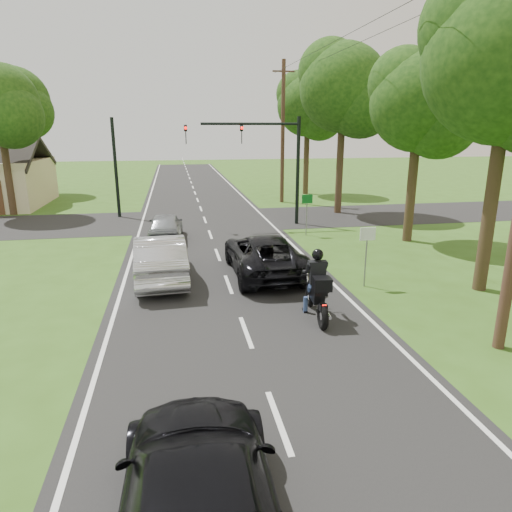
# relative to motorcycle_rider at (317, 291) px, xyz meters

# --- Properties ---
(ground) EXTENTS (140.00, 140.00, 0.00)m
(ground) POSITION_rel_motorcycle_rider_xyz_m (-2.20, -0.64, -0.82)
(ground) COLOR #325417
(ground) RESTS_ON ground
(road) EXTENTS (8.00, 100.00, 0.01)m
(road) POSITION_rel_motorcycle_rider_xyz_m (-2.20, 9.36, -0.82)
(road) COLOR black
(road) RESTS_ON ground
(cross_road) EXTENTS (60.00, 7.00, 0.01)m
(cross_road) POSITION_rel_motorcycle_rider_xyz_m (-2.20, 15.36, -0.82)
(cross_road) COLOR black
(cross_road) RESTS_ON ground
(motorcycle_rider) EXTENTS (0.70, 2.44, 2.10)m
(motorcycle_rider) POSITION_rel_motorcycle_rider_xyz_m (0.00, 0.00, 0.00)
(motorcycle_rider) COLOR black
(motorcycle_rider) RESTS_ON ground
(dark_suv) EXTENTS (2.60, 5.52, 1.52)m
(dark_suv) POSITION_rel_motorcycle_rider_xyz_m (-0.70, 4.38, -0.05)
(dark_suv) COLOR black
(dark_suv) RESTS_ON road
(silver_sedan) EXTENTS (2.01, 5.13, 1.66)m
(silver_sedan) POSITION_rel_motorcycle_rider_xyz_m (-4.57, 4.36, 0.02)
(silver_sedan) COLOR silver
(silver_sedan) RESTS_ON road
(silver_suv) EXTENTS (1.78, 4.09, 1.37)m
(silver_suv) POSITION_rel_motorcycle_rider_xyz_m (-4.45, 10.58, -0.13)
(silver_suv) COLOR #999DA1
(silver_suv) RESTS_ON road
(dark_car_behind) EXTENTS (2.29, 5.37, 1.54)m
(dark_car_behind) POSITION_rel_motorcycle_rider_xyz_m (-3.83, -7.21, -0.04)
(dark_car_behind) COLOR black
(dark_car_behind) RESTS_ON road
(traffic_signal) EXTENTS (6.38, 0.44, 6.00)m
(traffic_signal) POSITION_rel_motorcycle_rider_xyz_m (1.14, 13.36, 3.31)
(traffic_signal) COLOR black
(traffic_signal) RESTS_ON ground
(signal_pole_far) EXTENTS (0.20, 0.20, 6.00)m
(signal_pole_far) POSITION_rel_motorcycle_rider_xyz_m (-7.40, 17.36, 2.18)
(signal_pole_far) COLOR black
(signal_pole_far) RESTS_ON ground
(utility_pole_far) EXTENTS (1.60, 0.28, 10.00)m
(utility_pole_far) POSITION_rel_motorcycle_rider_xyz_m (4.00, 21.36, 4.26)
(utility_pole_far) COLOR #4F3223
(utility_pole_far) RESTS_ON ground
(sign_white) EXTENTS (0.55, 0.07, 2.12)m
(sign_white) POSITION_rel_motorcycle_rider_xyz_m (2.50, 2.34, 0.77)
(sign_white) COLOR slate
(sign_white) RESTS_ON ground
(sign_green) EXTENTS (0.55, 0.07, 2.12)m
(sign_green) POSITION_rel_motorcycle_rider_xyz_m (2.70, 10.34, 0.77)
(sign_green) COLOR slate
(sign_green) RESTS_ON ground
(tree_row_c) EXTENTS (4.80, 4.65, 8.76)m
(tree_row_c) POSITION_rel_motorcycle_rider_xyz_m (7.55, 8.16, 5.41)
(tree_row_c) COLOR #332316
(tree_row_c) RESTS_ON ground
(tree_row_d) EXTENTS (5.76, 5.58, 10.45)m
(tree_row_d) POSITION_rel_motorcycle_rider_xyz_m (6.90, 16.12, 6.61)
(tree_row_d) COLOR #332316
(tree_row_d) RESTS_ON ground
(tree_row_e) EXTENTS (5.28, 5.12, 9.61)m
(tree_row_e) POSITION_rel_motorcycle_rider_xyz_m (7.28, 25.14, 6.01)
(tree_row_e) COLOR #332316
(tree_row_e) RESTS_ON ground
(tree_left_near) EXTENTS (5.12, 4.96, 9.22)m
(tree_left_near) POSITION_rel_motorcycle_rider_xyz_m (-13.93, 19.14, 5.71)
(tree_left_near) COLOR #332316
(tree_left_near) RESTS_ON ground
(tree_left_far) EXTENTS (5.76, 5.58, 10.14)m
(tree_left_far) POSITION_rel_motorcycle_rider_xyz_m (-15.90, 29.12, 6.31)
(tree_left_far) COLOR #332316
(tree_left_far) RESTS_ON ground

